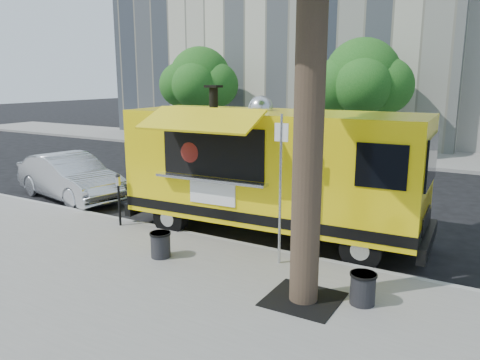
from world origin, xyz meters
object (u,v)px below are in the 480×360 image
(sedan, at_px, (70,177))
(far_tree_b, at_px, (362,77))
(parking_meter, at_px, (119,193))
(far_tree_a, at_px, (200,78))
(food_truck, at_px, (271,169))
(sign_post, at_px, (281,181))
(trash_bin_right, at_px, (363,288))
(trash_bin_left, at_px, (161,244))

(sedan, bearing_deg, far_tree_b, -12.72)
(parking_meter, distance_m, sedan, 4.01)
(far_tree_a, relative_size, food_truck, 0.72)
(sign_post, distance_m, parking_meter, 4.64)
(far_tree_b, height_order, sign_post, far_tree_b)
(far_tree_a, relative_size, trash_bin_right, 9.99)
(far_tree_b, height_order, sedan, far_tree_b)
(far_tree_a, height_order, trash_bin_left, far_tree_a)
(trash_bin_right, bearing_deg, far_tree_b, 106.55)
(sign_post, bearing_deg, food_truck, 121.88)
(far_tree_a, relative_size, sign_post, 1.79)
(trash_bin_right, bearing_deg, far_tree_a, 132.48)
(sign_post, relative_size, trash_bin_right, 5.59)
(far_tree_b, xyz_separation_m, food_truck, (1.48, -12.53, -2.13))
(sign_post, bearing_deg, sedan, 167.81)
(trash_bin_right, bearing_deg, trash_bin_left, -179.20)
(far_tree_a, xyz_separation_m, far_tree_b, (9.00, 0.40, 0.06))
(food_truck, distance_m, sedan, 7.22)
(sedan, bearing_deg, trash_bin_left, -102.92)
(food_truck, height_order, trash_bin_right, food_truck)
(sedan, relative_size, trash_bin_left, 8.23)
(far_tree_b, bearing_deg, trash_bin_left, -88.97)
(parking_meter, bearing_deg, far_tree_a, 117.15)
(trash_bin_right, bearing_deg, sedan, 165.28)
(trash_bin_left, bearing_deg, sign_post, 22.74)
(far_tree_b, bearing_deg, parking_meter, -98.10)
(sign_post, bearing_deg, trash_bin_left, -157.26)
(parking_meter, height_order, trash_bin_left, parking_meter)
(sign_post, xyz_separation_m, sedan, (-8.23, 1.78, -1.13))
(sign_post, bearing_deg, parking_meter, 177.48)
(sign_post, height_order, parking_meter, sign_post)
(far_tree_b, relative_size, sedan, 1.26)
(food_truck, relative_size, sedan, 1.69)
(far_tree_b, xyz_separation_m, sedan, (-5.68, -12.47, -3.11))
(far_tree_a, height_order, parking_meter, far_tree_a)
(sign_post, relative_size, food_truck, 0.41)
(sedan, bearing_deg, parking_meter, -101.48)
(far_tree_b, height_order, trash_bin_right, far_tree_b)
(far_tree_a, height_order, far_tree_b, far_tree_b)
(far_tree_a, bearing_deg, sign_post, -50.17)
(parking_meter, xyz_separation_m, trash_bin_right, (6.50, -1.10, -0.54))
(parking_meter, height_order, trash_bin_right, parking_meter)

